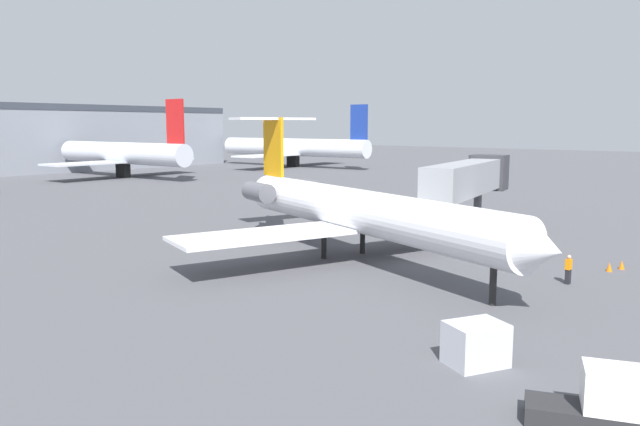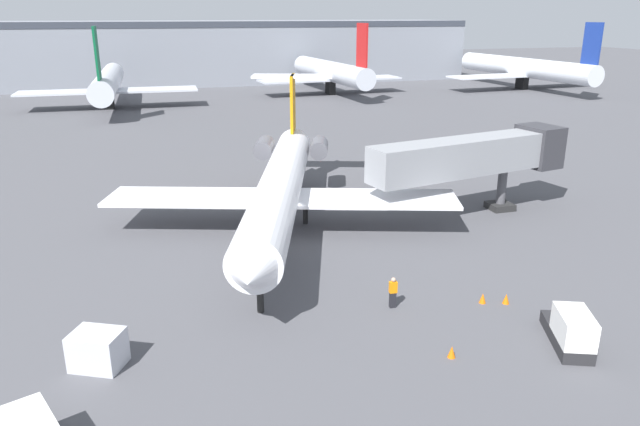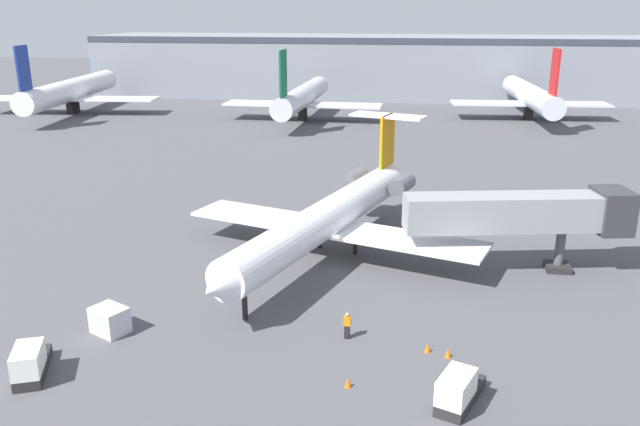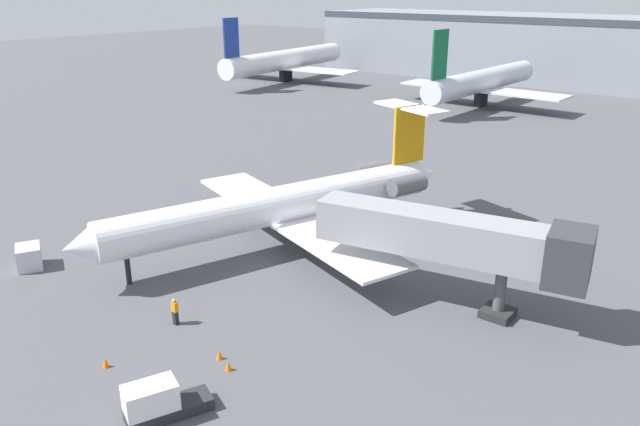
{
  "view_description": "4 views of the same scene",
  "coord_description": "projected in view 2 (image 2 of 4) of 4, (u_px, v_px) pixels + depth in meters",
  "views": [
    {
      "loc": [
        -31.82,
        -21.4,
        8.95
      ],
      "look_at": [
        -2.85,
        3.19,
        3.49
      ],
      "focal_mm": 34.13,
      "sensor_mm": 36.0,
      "label": 1
    },
    {
      "loc": [
        -8.68,
        -35.97,
        14.55
      ],
      "look_at": [
        1.99,
        -0.94,
        2.29
      ],
      "focal_mm": 33.46,
      "sensor_mm": 36.0,
      "label": 2
    },
    {
      "loc": [
        6.45,
        -44.57,
        18.93
      ],
      "look_at": [
        -0.3,
        1.52,
        3.99
      ],
      "focal_mm": 35.97,
      "sensor_mm": 36.0,
      "label": 3
    },
    {
      "loc": [
        29.95,
        -30.44,
        19.05
      ],
      "look_at": [
        3.08,
        3.5,
        3.05
      ],
      "focal_mm": 34.88,
      "sensor_mm": 36.0,
      "label": 4
    }
  ],
  "objects": [
    {
      "name": "traffic_cone_near",
      "position": [
        452.0,
        352.0,
        26.49
      ],
      "size": [
        0.36,
        0.36,
        0.55
      ],
      "color": "orange",
      "rests_on": "ground_plane"
    },
    {
      "name": "regional_jet",
      "position": [
        281.0,
        183.0,
        41.38
      ],
      "size": [
        24.67,
        30.58,
        9.61
      ],
      "color": "white",
      "rests_on": "ground_plane"
    },
    {
      "name": "baggage_tug_trailing",
      "position": [
        571.0,
        331.0,
        27.12
      ],
      "size": [
        2.83,
        4.23,
        1.9
      ],
      "color": "#262628",
      "rests_on": "ground_plane"
    },
    {
      "name": "parked_airliner_west_mid",
      "position": [
        108.0,
        83.0,
        94.82
      ],
      "size": [
        27.84,
        33.04,
        13.0
      ],
      "color": "silver",
      "rests_on": "ground_plane"
    },
    {
      "name": "ground_crew_marshaller",
      "position": [
        393.0,
        292.0,
        30.85
      ],
      "size": [
        0.42,
        0.29,
        1.69
      ],
      "color": "black",
      "rests_on": "ground_plane"
    },
    {
      "name": "ground_plane",
      "position": [
        287.0,
        245.0,
        39.66
      ],
      "size": [
        400.0,
        400.0,
        0.1
      ],
      "primitive_type": "cube",
      "color": "#4C4C51"
    },
    {
      "name": "terminal_building",
      "position": [
        174.0,
        52.0,
        130.14
      ],
      "size": [
        128.9,
        23.09,
        13.08
      ],
      "color": "gray",
      "rests_on": "ground_plane"
    },
    {
      "name": "traffic_cone_far",
      "position": [
        483.0,
        298.0,
        31.5
      ],
      "size": [
        0.36,
        0.36,
        0.55
      ],
      "color": "orange",
      "rests_on": "ground_plane"
    },
    {
      "name": "parked_airliner_east_mid",
      "position": [
        524.0,
        68.0,
        119.63
      ],
      "size": [
        32.53,
        38.51,
        13.18
      ],
      "color": "silver",
      "rests_on": "ground_plane"
    },
    {
      "name": "jet_bridge",
      "position": [
        481.0,
        155.0,
        44.17
      ],
      "size": [
        16.78,
        6.03,
        6.28
      ],
      "color": "gray",
      "rests_on": "ground_plane"
    },
    {
      "name": "parked_airliner_centre",
      "position": [
        331.0,
        72.0,
        111.92
      ],
      "size": [
        27.55,
        32.59,
        13.13
      ],
      "color": "silver",
      "rests_on": "ground_plane"
    },
    {
      "name": "cargo_container_uld",
      "position": [
        98.0,
        350.0,
        25.66
      ],
      "size": [
        2.62,
        2.4,
        1.63
      ],
      "color": "silver",
      "rests_on": "ground_plane"
    },
    {
      "name": "traffic_cone_mid",
      "position": [
        506.0,
        299.0,
        31.43
      ],
      "size": [
        0.36,
        0.36,
        0.55
      ],
      "color": "orange",
      "rests_on": "ground_plane"
    }
  ]
}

